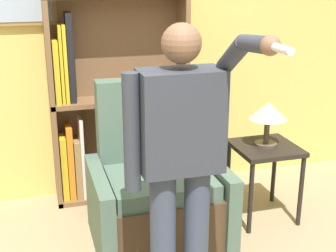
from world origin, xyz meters
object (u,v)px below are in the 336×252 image
Objects in this scene: side_table at (265,157)px; table_lamp at (268,113)px; bookcase at (106,106)px; person_standing at (181,155)px; armchair at (156,191)px.

table_lamp is (-0.00, -0.00, 0.37)m from side_table.
bookcase is 1.61m from person_standing.
bookcase is at bearing 95.90° from person_standing.
armchair is 1.90× the size of side_table.
table_lamp is at bearing -135.00° from side_table.
bookcase is 1.38m from table_lamp.
table_lamp is (0.98, 0.84, -0.08)m from person_standing.
armchair is (0.23, -0.81, -0.47)m from bookcase.
side_table is (0.92, 0.05, 0.15)m from armchair.
armchair is 0.93m from side_table.
bookcase is at bearing 146.66° from side_table.
person_standing is at bearing -139.48° from side_table.
armchair is 1.06m from table_lamp.
table_lamp is (0.92, 0.05, 0.52)m from armchair.
bookcase is 4.94× the size of table_lamp.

